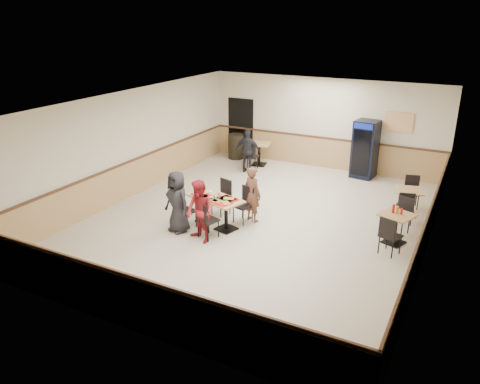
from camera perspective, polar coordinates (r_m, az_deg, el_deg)
The scene contains 20 objects.
ground at distance 11.96m, azimuth 2.31°, elevation -3.40°, with size 10.00×10.00×0.00m, color beige.
room_shell at distance 13.47m, azimuth 13.88°, elevation 1.47°, with size 10.00×10.00×10.00m.
main_table at distance 11.46m, azimuth -2.93°, elevation -1.85°, with size 1.52×1.04×0.74m.
main_chairs at distance 11.50m, azimuth -3.10°, elevation -1.90°, with size 1.62×1.89×0.94m.
diner_woman_left at distance 11.16m, azimuth -7.64°, elevation -1.20°, with size 0.74×0.48×1.51m, color black.
diner_woman_right at distance 10.61m, azimuth -4.93°, elevation -2.41°, with size 0.71×0.56×1.47m, color maroon.
diner_man_opposite at distance 11.65m, azimuth 1.54°, elevation -0.27°, with size 0.52×0.34×1.43m, color brown.
lone_diner at distance 15.33m, azimuth 0.96°, elevation 5.03°, with size 0.85×0.35×1.45m, color black.
tabletop_clutter at distance 11.29m, azimuth -2.91°, elevation -0.75°, with size 1.24×0.73×0.12m.
side_table_near at distance 11.16m, azimuth 18.46°, elevation -3.72°, with size 0.86×0.86×0.72m.
side_table_near_chair_south at distance 10.65m, azimuth 17.91°, elevation -4.99°, with size 0.42×0.42×0.91m, color black, non-canonical shape.
side_table_near_chair_north at distance 11.69m, azimuth 18.94°, elevation -2.76°, with size 0.42×0.42×0.91m, color black, non-canonical shape.
side_table_far at distance 12.84m, azimuth 19.87°, elevation -0.70°, with size 0.80×0.80×0.70m.
side_table_far_chair_south at distance 12.32m, azimuth 19.46°, elevation -1.65°, with size 0.41×0.41×0.89m, color black, non-canonical shape.
side_table_far_chair_north at distance 13.37m, azimuth 20.22°, elevation -0.01°, with size 0.41×0.41×0.89m, color black, non-canonical shape.
condiment_caddy at distance 11.08m, azimuth 18.54°, elevation -2.05°, with size 0.23×0.06×0.20m.
back_table at distance 16.15m, azimuth 2.36°, elevation 5.08°, with size 0.85×0.85×0.78m.
back_table_chair_lone at distance 15.62m, azimuth 1.38°, elevation 4.44°, with size 0.46×0.46×0.98m, color black, non-canonical shape.
pepsi_cooler at distance 15.33m, azimuth 14.99°, elevation 5.06°, with size 0.77×0.78×1.84m.
trash_bin at distance 16.95m, azimuth -0.50°, elevation 5.59°, with size 0.56×0.56×0.88m, color black.
Camera 1 is at (4.59, -9.89, 4.92)m, focal length 35.00 mm.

